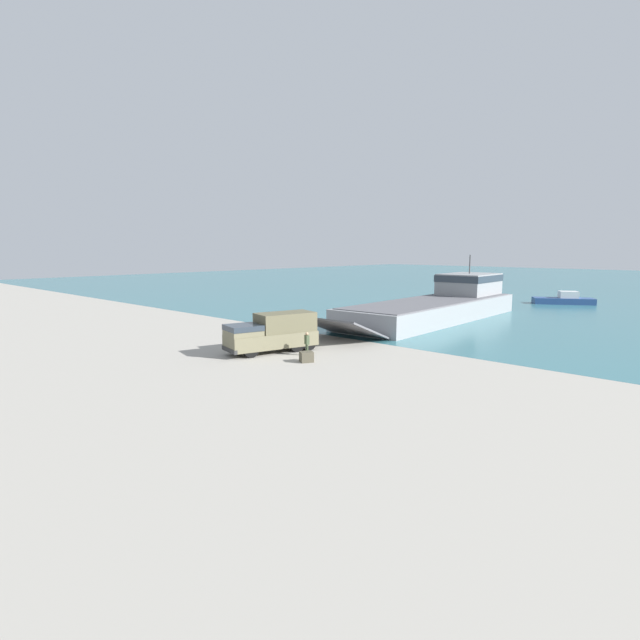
{
  "coord_description": "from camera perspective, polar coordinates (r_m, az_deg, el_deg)",
  "views": [
    {
      "loc": [
        29.26,
        -27.95,
        8.17
      ],
      "look_at": [
        0.01,
        3.44,
        1.97
      ],
      "focal_mm": 28.0,
      "sensor_mm": 36.0,
      "label": 1
    }
  ],
  "objects": [
    {
      "name": "soldier_on_ramp",
      "position": [
        38.18,
        -1.51,
        -2.53
      ],
      "size": [
        0.5,
        0.38,
        1.81
      ],
      "rotation": [
        0.0,
        0.0,
        1.21
      ],
      "color": "#3D4C33",
      "rests_on": "ground_plane"
    },
    {
      "name": "ground_plane",
      "position": [
        41.28,
        -3.28,
        -3.21
      ],
      "size": [
        240.0,
        240.0,
        0.0
      ],
      "primitive_type": "plane",
      "color": "#9E998E"
    },
    {
      "name": "cargo_crate",
      "position": [
        36.15,
        -1.56,
        -4.23
      ],
      "size": [
        1.11,
        1.17,
        0.76
      ],
      "primitive_type": "cube",
      "rotation": [
        0.0,
        0.0,
        -0.5
      ],
      "color": "#4C4738",
      "rests_on": "ground_plane"
    },
    {
      "name": "military_truck",
      "position": [
        39.6,
        -5.43,
        -1.42
      ],
      "size": [
        4.24,
        7.71,
        3.07
      ],
      "rotation": [
        0.0,
        0.0,
        -1.83
      ],
      "color": "#6B664C",
      "rests_on": "ground_plane"
    },
    {
      "name": "water_surface",
      "position": [
        128.17,
        29.74,
        3.49
      ],
      "size": [
        240.0,
        180.0,
        0.01
      ],
      "primitive_type": "cube",
      "color": "#336B75",
      "rests_on": "ground_plane"
    },
    {
      "name": "landing_craft",
      "position": [
        60.39,
        13.66,
        1.88
      ],
      "size": [
        9.22,
        34.03,
        7.33
      ],
      "rotation": [
        0.0,
        0.0,
        0.04
      ],
      "color": "gray",
      "rests_on": "ground_plane"
    },
    {
      "name": "moored_boat_a",
      "position": [
        81.93,
        26.12,
        2.1
      ],
      "size": [
        8.53,
        6.59,
        1.89
      ],
      "rotation": [
        0.0,
        0.0,
        2.11
      ],
      "color": "navy",
      "rests_on": "ground_plane"
    }
  ]
}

